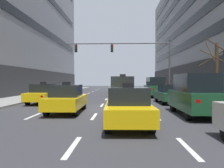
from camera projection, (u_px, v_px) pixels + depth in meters
name	position (u px, v px, depth m)	size (l,w,h in m)	color
ground_plane	(100.00, 109.00, 13.92)	(120.00, 120.00, 0.00)	#38383D
lane_stripe_l1_s3	(33.00, 116.00, 11.04)	(0.16, 2.00, 0.01)	silver
lane_stripe_l1_s4	(60.00, 105.00, 16.04)	(0.16, 2.00, 0.01)	silver
lane_stripe_l1_s5	(74.00, 99.00, 21.03)	(0.16, 2.00, 0.01)	silver
lane_stripe_l1_s6	(83.00, 96.00, 26.03)	(0.16, 2.00, 0.01)	silver
lane_stripe_l1_s7	(89.00, 93.00, 31.02)	(0.16, 2.00, 0.01)	silver
lane_stripe_l1_s8	(93.00, 91.00, 36.02)	(0.16, 2.00, 0.01)	silver
lane_stripe_l1_s9	(96.00, 90.00, 41.02)	(0.16, 2.00, 0.01)	silver
lane_stripe_l1_s10	(99.00, 89.00, 46.01)	(0.16, 2.00, 0.01)	silver
lane_stripe_l2_s2	(73.00, 147.00, 5.93)	(0.16, 2.00, 0.01)	silver
lane_stripe_l2_s3	(94.00, 116.00, 10.92)	(0.16, 2.00, 0.01)	silver
lane_stripe_l2_s4	(102.00, 105.00, 15.92)	(0.16, 2.00, 0.01)	silver
lane_stripe_l2_s5	(106.00, 99.00, 20.92)	(0.16, 2.00, 0.01)	silver
lane_stripe_l2_s6	(109.00, 96.00, 25.91)	(0.16, 2.00, 0.01)	silver
lane_stripe_l2_s7	(111.00, 93.00, 30.91)	(0.16, 2.00, 0.01)	silver
lane_stripe_l2_s8	(112.00, 91.00, 35.90)	(0.16, 2.00, 0.01)	silver
lane_stripe_l2_s9	(113.00, 90.00, 40.90)	(0.16, 2.00, 0.01)	silver
lane_stripe_l2_s10	(113.00, 89.00, 45.90)	(0.16, 2.00, 0.01)	silver
lane_stripe_l3_s2	(188.00, 148.00, 5.81)	(0.16, 2.00, 0.01)	silver
lane_stripe_l3_s3	(156.00, 117.00, 10.81)	(0.16, 2.00, 0.01)	silver
lane_stripe_l3_s4	(145.00, 105.00, 15.80)	(0.16, 2.00, 0.01)	silver
lane_stripe_l3_s5	(139.00, 99.00, 20.80)	(0.16, 2.00, 0.01)	silver
lane_stripe_l3_s6	(135.00, 96.00, 25.80)	(0.16, 2.00, 0.01)	silver
lane_stripe_l3_s7	(132.00, 93.00, 30.79)	(0.16, 2.00, 0.01)	silver
lane_stripe_l3_s8	(131.00, 91.00, 35.79)	(0.16, 2.00, 0.01)	silver
lane_stripe_l3_s9	(129.00, 90.00, 40.78)	(0.16, 2.00, 0.01)	silver
lane_stripe_l3_s10	(128.00, 89.00, 45.78)	(0.16, 2.00, 0.01)	silver
car_driving_0	(121.00, 88.00, 30.66)	(1.90, 4.27, 1.58)	black
taxi_driving_1	(67.00, 99.00, 12.27)	(1.90, 4.37, 1.80)	black
car_driving_2	(121.00, 86.00, 38.86)	(1.97, 4.51, 1.67)	black
taxi_driving_3	(128.00, 107.00, 8.66)	(1.87, 4.31, 1.78)	black
taxi_driving_4	(123.00, 91.00, 15.86)	(2.02, 4.54, 2.35)	black
taxi_driving_5	(44.00, 94.00, 17.02)	(1.79, 4.26, 1.77)	black
car_parked_1	(195.00, 95.00, 11.25)	(1.97, 4.63, 2.23)	black
car_parked_2	(169.00, 94.00, 17.26)	(1.84, 4.24, 1.58)	black
car_parked_3	(155.00, 87.00, 23.91)	(2.05, 4.70, 2.25)	black
traffic_signal_0	(131.00, 54.00, 23.28)	(11.68, 0.35, 6.32)	#4C4C51
street_tree_0	(216.00, 71.00, 14.48)	(2.10, 2.11, 4.61)	#4C3823
pedestrian_0	(178.00, 87.00, 25.39)	(0.22, 0.53, 1.69)	black
pedestrian_1	(165.00, 86.00, 29.20)	(0.49, 0.32, 1.73)	black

